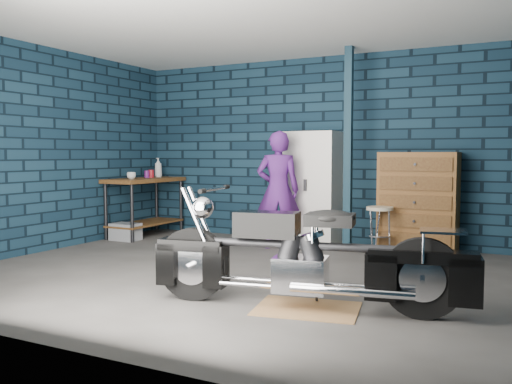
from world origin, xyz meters
TOP-DOWN VIEW (x-y plane):
  - ground at (0.00, 0.00)m, footprint 6.00×6.00m
  - room_walls at (0.00, 0.55)m, footprint 6.02×5.01m
  - support_post at (0.55, 1.95)m, footprint 0.10×0.10m
  - workbench at (-2.68, 1.75)m, footprint 0.60×1.40m
  - drip_mat at (1.10, -0.91)m, footprint 0.94×0.77m
  - motorcycle at (1.10, -0.91)m, footprint 2.36×1.02m
  - person at (-0.34, 1.67)m, footprint 0.68×0.57m
  - storage_bin at (-2.66, 1.25)m, footprint 0.41×0.29m
  - locker at (-0.06, 2.23)m, footprint 0.75×0.54m
  - tool_chest at (1.42, 2.23)m, footprint 0.98×0.55m
  - shop_stool at (1.03, 1.78)m, footprint 0.37×0.37m
  - cup_a at (-2.65, 1.39)m, footprint 0.16×0.16m
  - mug_purple at (-2.73, 1.87)m, footprint 0.10×0.10m
  - mug_red at (-2.71, 1.94)m, footprint 0.10×0.10m
  - bottle at (-2.74, 2.17)m, footprint 0.13×0.13m

SIDE VIEW (x-z plane):
  - ground at x=0.00m, z-range 0.00..0.00m
  - drip_mat at x=1.10m, z-range 0.00..0.01m
  - storage_bin at x=-2.66m, z-range 0.00..0.25m
  - shop_stool at x=1.03m, z-range 0.00..0.62m
  - workbench at x=-2.68m, z-range 0.00..0.91m
  - motorcycle at x=1.10m, z-range 0.00..1.01m
  - tool_chest at x=1.42m, z-range 0.00..1.31m
  - person at x=-0.34m, z-range 0.00..1.60m
  - locker at x=-0.06m, z-range 0.00..1.61m
  - cup_a at x=-2.65m, z-range 0.91..1.02m
  - mug_purple at x=-2.73m, z-range 0.91..1.02m
  - mug_red at x=-2.71m, z-range 0.91..1.03m
  - bottle at x=-2.74m, z-range 0.91..1.23m
  - support_post at x=0.55m, z-range 0.00..2.70m
  - room_walls at x=0.00m, z-range 0.55..3.26m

